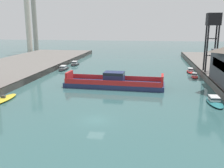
{
  "coord_description": "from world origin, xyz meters",
  "views": [
    {
      "loc": [
        8.19,
        -35.45,
        14.3
      ],
      "look_at": [
        0.0,
        16.08,
        2.0
      ],
      "focal_mm": 40.32,
      "sensor_mm": 36.0,
      "label": 1
    }
  ],
  "objects_px": {
    "moored_boat_near_left": "(75,64)",
    "smokestack_distant_b": "(28,21)",
    "moored_boat_far_left": "(214,101)",
    "moored_boat_far_right": "(195,76)",
    "smokestack_distant_a": "(34,18)",
    "moored_boat_near_right": "(190,71)",
    "crane_tower": "(213,25)",
    "moored_boat_mid_right": "(64,68)",
    "moored_boat_mid_left": "(4,99)",
    "chain_ferry": "(114,83)"
  },
  "relations": [
    {
      "from": "moored_boat_near_left",
      "to": "moored_boat_mid_left",
      "type": "xyz_separation_m",
      "value": [
        -0.42,
        -44.92,
        -0.25
      ]
    },
    {
      "from": "moored_boat_mid_right",
      "to": "moored_boat_near_right",
      "type": "bearing_deg",
      "value": 1.5
    },
    {
      "from": "moored_boat_near_right",
      "to": "moored_boat_mid_left",
      "type": "xyz_separation_m",
      "value": [
        -39.9,
        -36.03,
        -0.26
      ]
    },
    {
      "from": "moored_boat_near_left",
      "to": "smokestack_distant_b",
      "type": "distance_m",
      "value": 48.51
    },
    {
      "from": "moored_boat_near_right",
      "to": "moored_boat_mid_left",
      "type": "relative_size",
      "value": 0.75
    },
    {
      "from": "smokestack_distant_a",
      "to": "moored_boat_near_right",
      "type": "bearing_deg",
      "value": -35.27
    },
    {
      "from": "moored_boat_near_right",
      "to": "crane_tower",
      "type": "height_order",
      "value": "crane_tower"
    },
    {
      "from": "smokestack_distant_a",
      "to": "crane_tower",
      "type": "bearing_deg",
      "value": -36.54
    },
    {
      "from": "chain_ferry",
      "to": "moored_boat_far_right",
      "type": "bearing_deg",
      "value": 35.75
    },
    {
      "from": "moored_boat_far_right",
      "to": "smokestack_distant_a",
      "type": "bearing_deg",
      "value": 141.37
    },
    {
      "from": "moored_boat_near_left",
      "to": "smokestack_distant_b",
      "type": "height_order",
      "value": "smokestack_distant_b"
    },
    {
      "from": "moored_boat_mid_right",
      "to": "moored_boat_far_left",
      "type": "relative_size",
      "value": 1.1
    },
    {
      "from": "moored_boat_far_right",
      "to": "crane_tower",
      "type": "xyz_separation_m",
      "value": [
        4.03,
        1.42,
        13.72
      ]
    },
    {
      "from": "moored_boat_near_left",
      "to": "moored_boat_far_left",
      "type": "height_order",
      "value": "moored_boat_near_left"
    },
    {
      "from": "crane_tower",
      "to": "moored_boat_mid_left",
      "type": "bearing_deg",
      "value": -145.5
    },
    {
      "from": "moored_boat_far_right",
      "to": "smokestack_distant_b",
      "type": "bearing_deg",
      "value": 146.82
    },
    {
      "from": "moored_boat_near_left",
      "to": "moored_boat_mid_right",
      "type": "bearing_deg",
      "value": -94.31
    },
    {
      "from": "crane_tower",
      "to": "chain_ferry",
      "type": "bearing_deg",
      "value": -146.58
    },
    {
      "from": "chain_ferry",
      "to": "moored_boat_near_right",
      "type": "relative_size",
      "value": 3.86
    },
    {
      "from": "moored_boat_mid_left",
      "to": "smokestack_distant_b",
      "type": "xyz_separation_m",
      "value": [
        -32.84,
        76.64,
        15.78
      ]
    },
    {
      "from": "smokestack_distant_b",
      "to": "chain_ferry",
      "type": "bearing_deg",
      "value": -50.05
    },
    {
      "from": "moored_boat_far_right",
      "to": "moored_boat_far_left",
      "type": "bearing_deg",
      "value": -90.52
    },
    {
      "from": "moored_boat_mid_left",
      "to": "moored_boat_far_left",
      "type": "bearing_deg",
      "value": 6.34
    },
    {
      "from": "moored_boat_near_right",
      "to": "crane_tower",
      "type": "xyz_separation_m",
      "value": [
        4.25,
        -5.68,
        13.61
      ]
    },
    {
      "from": "chain_ferry",
      "to": "crane_tower",
      "type": "xyz_separation_m",
      "value": [
        24.61,
        16.24,
        13.07
      ]
    },
    {
      "from": "chain_ferry",
      "to": "crane_tower",
      "type": "bearing_deg",
      "value": 33.42
    },
    {
      "from": "moored_boat_mid_right",
      "to": "moored_boat_far_right",
      "type": "distance_m",
      "value": 40.9
    },
    {
      "from": "moored_boat_mid_right",
      "to": "moored_boat_far_right",
      "type": "relative_size",
      "value": 1.55
    },
    {
      "from": "smokestack_distant_b",
      "to": "moored_boat_far_right",
      "type": "bearing_deg",
      "value": -33.18
    },
    {
      "from": "chain_ferry",
      "to": "moored_boat_mid_right",
      "type": "distance_m",
      "value": 28.82
    },
    {
      "from": "moored_boat_mid_right",
      "to": "moored_boat_near_left",
      "type": "bearing_deg",
      "value": 85.69
    },
    {
      "from": "crane_tower",
      "to": "smokestack_distant_b",
      "type": "bearing_deg",
      "value": 148.98
    },
    {
      "from": "moored_boat_mid_left",
      "to": "moored_boat_mid_right",
      "type": "relative_size",
      "value": 1.02
    },
    {
      "from": "moored_boat_near_left",
      "to": "smokestack_distant_a",
      "type": "xyz_separation_m",
      "value": [
        -35.91,
        44.43,
        17.61
      ]
    },
    {
      "from": "chain_ferry",
      "to": "moored_boat_far_right",
      "type": "relative_size",
      "value": 4.54
    },
    {
      "from": "moored_boat_near_right",
      "to": "smokestack_distant_b",
      "type": "distance_m",
      "value": 84.73
    },
    {
      "from": "moored_boat_mid_left",
      "to": "moored_boat_far_right",
      "type": "height_order",
      "value": "moored_boat_far_right"
    },
    {
      "from": "moored_boat_far_left",
      "to": "moored_boat_mid_right",
      "type": "bearing_deg",
      "value": 142.79
    },
    {
      "from": "smokestack_distant_b",
      "to": "crane_tower",
      "type": "bearing_deg",
      "value": -31.02
    },
    {
      "from": "moored_boat_far_left",
      "to": "moored_boat_far_right",
      "type": "distance_m",
      "value": 24.49
    },
    {
      "from": "chain_ferry",
      "to": "moored_boat_mid_right",
      "type": "height_order",
      "value": "chain_ferry"
    },
    {
      "from": "moored_boat_near_right",
      "to": "smokestack_distant_a",
      "type": "height_order",
      "value": "smokestack_distant_a"
    },
    {
      "from": "smokestack_distant_a",
      "to": "moored_boat_mid_right",
      "type": "bearing_deg",
      "value": -57.11
    },
    {
      "from": "moored_boat_near_right",
      "to": "moored_boat_mid_right",
      "type": "xyz_separation_m",
      "value": [
        -40.22,
        -1.05,
        -0.04
      ]
    },
    {
      "from": "moored_boat_near_right",
      "to": "chain_ferry",
      "type": "bearing_deg",
      "value": -132.88
    },
    {
      "from": "chain_ferry",
      "to": "moored_boat_near_left",
      "type": "xyz_separation_m",
      "value": [
        -19.11,
        30.82,
        -0.55
      ]
    },
    {
      "from": "moored_boat_near_left",
      "to": "moored_boat_far_right",
      "type": "distance_m",
      "value": 42.8
    },
    {
      "from": "smokestack_distant_a",
      "to": "moored_boat_far_left",
      "type": "bearing_deg",
      "value": -48.4
    },
    {
      "from": "moored_boat_mid_right",
      "to": "moored_boat_far_right",
      "type": "bearing_deg",
      "value": -8.51
    },
    {
      "from": "moored_boat_mid_right",
      "to": "moored_boat_far_left",
      "type": "distance_m",
      "value": 50.51
    }
  ]
}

